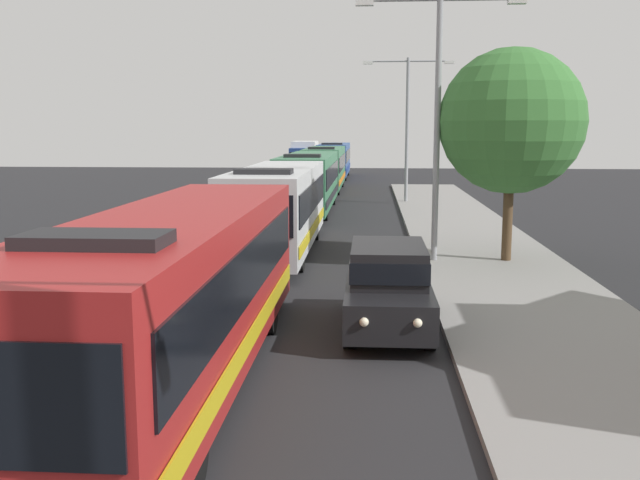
{
  "coord_description": "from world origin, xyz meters",
  "views": [
    {
      "loc": [
        1.98,
        -0.34,
        4.45
      ],
      "look_at": [
        0.91,
        14.79,
        2.05
      ],
      "focal_mm": 39.92,
      "sensor_mm": 36.0,
      "label": 1
    }
  ],
  "objects_px": {
    "bus_middle": "(309,180)",
    "roadside_tree": "(512,121)",
    "streetlamp_mid": "(438,102)",
    "bus_lead": "(178,290)",
    "streetlamp_far": "(407,115)",
    "bus_second_in_line": "(278,206)",
    "bus_fourth_in_line": "(325,167)",
    "bus_rear": "(334,159)",
    "white_suv": "(388,284)",
    "box_truck_oncoming": "(304,156)"
  },
  "relations": [
    {
      "from": "bus_lead",
      "to": "bus_rear",
      "type": "height_order",
      "value": "same"
    },
    {
      "from": "white_suv",
      "to": "roadside_tree",
      "type": "relative_size",
      "value": 0.67
    },
    {
      "from": "streetlamp_mid",
      "to": "roadside_tree",
      "type": "bearing_deg",
      "value": 3.64
    },
    {
      "from": "bus_second_in_line",
      "to": "bus_rear",
      "type": "xyz_separation_m",
      "value": [
        0.0,
        39.24,
        0.0
      ]
    },
    {
      "from": "bus_second_in_line",
      "to": "bus_fourth_in_line",
      "type": "height_order",
      "value": "same"
    },
    {
      "from": "bus_fourth_in_line",
      "to": "roadside_tree",
      "type": "relative_size",
      "value": 1.69
    },
    {
      "from": "box_truck_oncoming",
      "to": "roadside_tree",
      "type": "distance_m",
      "value": 48.72
    },
    {
      "from": "streetlamp_mid",
      "to": "bus_fourth_in_line",
      "type": "bearing_deg",
      "value": 100.98
    },
    {
      "from": "bus_fourth_in_line",
      "to": "box_truck_oncoming",
      "type": "xyz_separation_m",
      "value": [
        -3.3,
        19.69,
        0.01
      ]
    },
    {
      "from": "bus_lead",
      "to": "bus_second_in_line",
      "type": "distance_m",
      "value": 13.38
    },
    {
      "from": "bus_middle",
      "to": "roadside_tree",
      "type": "bearing_deg",
      "value": -62.03
    },
    {
      "from": "bus_fourth_in_line",
      "to": "white_suv",
      "type": "bearing_deg",
      "value": -84.07
    },
    {
      "from": "bus_second_in_line",
      "to": "roadside_tree",
      "type": "height_order",
      "value": "roadside_tree"
    },
    {
      "from": "bus_middle",
      "to": "streetlamp_far",
      "type": "distance_m",
      "value": 7.77
    },
    {
      "from": "bus_second_in_line",
      "to": "box_truck_oncoming",
      "type": "xyz_separation_m",
      "value": [
        -3.3,
        45.68,
        0.01
      ]
    },
    {
      "from": "bus_fourth_in_line",
      "to": "roadside_tree",
      "type": "height_order",
      "value": "roadside_tree"
    },
    {
      "from": "bus_lead",
      "to": "streetlamp_mid",
      "type": "distance_m",
      "value": 13.24
    },
    {
      "from": "bus_fourth_in_line",
      "to": "bus_rear",
      "type": "xyz_separation_m",
      "value": [
        0.0,
        13.25,
        0.0
      ]
    },
    {
      "from": "bus_second_in_line",
      "to": "box_truck_oncoming",
      "type": "height_order",
      "value": "bus_second_in_line"
    },
    {
      "from": "box_truck_oncoming",
      "to": "streetlamp_far",
      "type": "height_order",
      "value": "streetlamp_far"
    },
    {
      "from": "bus_middle",
      "to": "bus_lead",
      "type": "bearing_deg",
      "value": -90.0
    },
    {
      "from": "bus_second_in_line",
      "to": "bus_rear",
      "type": "bearing_deg",
      "value": 90.0
    },
    {
      "from": "bus_fourth_in_line",
      "to": "streetlamp_mid",
      "type": "xyz_separation_m",
      "value": [
        5.4,
        -27.82,
        3.58
      ]
    },
    {
      "from": "bus_middle",
      "to": "bus_second_in_line",
      "type": "bearing_deg",
      "value": -90.0
    },
    {
      "from": "bus_middle",
      "to": "streetlamp_far",
      "type": "height_order",
      "value": "streetlamp_far"
    },
    {
      "from": "white_suv",
      "to": "box_truck_oncoming",
      "type": "distance_m",
      "value": 55.75
    },
    {
      "from": "white_suv",
      "to": "bus_lead",
      "type": "bearing_deg",
      "value": -134.6
    },
    {
      "from": "streetlamp_mid",
      "to": "streetlamp_far",
      "type": "xyz_separation_m",
      "value": [
        -0.0,
        19.13,
        -0.08
      ]
    },
    {
      "from": "streetlamp_mid",
      "to": "bus_lead",
      "type": "bearing_deg",
      "value": -115.05
    },
    {
      "from": "bus_rear",
      "to": "box_truck_oncoming",
      "type": "xyz_separation_m",
      "value": [
        -3.3,
        6.44,
        0.01
      ]
    },
    {
      "from": "bus_middle",
      "to": "bus_rear",
      "type": "relative_size",
      "value": 1.06
    },
    {
      "from": "bus_lead",
      "to": "bus_rear",
      "type": "xyz_separation_m",
      "value": [
        -0.0,
        52.62,
        -0.0
      ]
    },
    {
      "from": "streetlamp_far",
      "to": "roadside_tree",
      "type": "relative_size",
      "value": 1.22
    },
    {
      "from": "bus_lead",
      "to": "streetlamp_far",
      "type": "distance_m",
      "value": 31.35
    },
    {
      "from": "white_suv",
      "to": "bus_second_in_line",
      "type": "bearing_deg",
      "value": 111.0
    },
    {
      "from": "box_truck_oncoming",
      "to": "bus_lead",
      "type": "bearing_deg",
      "value": -86.8
    },
    {
      "from": "bus_second_in_line",
      "to": "white_suv",
      "type": "distance_m",
      "value": 10.34
    },
    {
      "from": "bus_rear",
      "to": "streetlamp_far",
      "type": "relative_size",
      "value": 1.4
    },
    {
      "from": "bus_middle",
      "to": "streetlamp_mid",
      "type": "relative_size",
      "value": 1.47
    },
    {
      "from": "bus_second_in_line",
      "to": "box_truck_oncoming",
      "type": "distance_m",
      "value": 45.79
    },
    {
      "from": "white_suv",
      "to": "streetlamp_mid",
      "type": "height_order",
      "value": "streetlamp_mid"
    },
    {
      "from": "bus_lead",
      "to": "white_suv",
      "type": "xyz_separation_m",
      "value": [
        3.7,
        3.75,
        -0.66
      ]
    },
    {
      "from": "bus_lead",
      "to": "roadside_tree",
      "type": "bearing_deg",
      "value": 56.42
    },
    {
      "from": "bus_middle",
      "to": "box_truck_oncoming",
      "type": "height_order",
      "value": "bus_middle"
    },
    {
      "from": "bus_middle",
      "to": "roadside_tree",
      "type": "height_order",
      "value": "roadside_tree"
    },
    {
      "from": "bus_lead",
      "to": "streetlamp_far",
      "type": "relative_size",
      "value": 1.43
    },
    {
      "from": "bus_fourth_in_line",
      "to": "bus_second_in_line",
      "type": "bearing_deg",
      "value": -90.0
    },
    {
      "from": "bus_fourth_in_line",
      "to": "white_suv",
      "type": "distance_m",
      "value": 35.82
    },
    {
      "from": "bus_fourth_in_line",
      "to": "streetlamp_far",
      "type": "bearing_deg",
      "value": -58.14
    },
    {
      "from": "bus_rear",
      "to": "roadside_tree",
      "type": "xyz_separation_m",
      "value": [
        7.77,
        -40.92,
        2.97
      ]
    }
  ]
}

